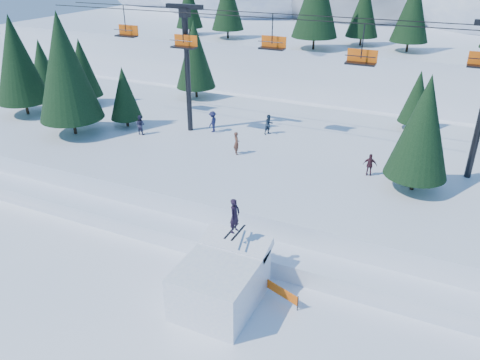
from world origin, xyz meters
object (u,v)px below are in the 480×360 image
at_px(jump_kicker, 221,281).
at_px(banner_far, 404,291).
at_px(chairlift, 319,62).
at_px(banner_near, 277,289).

height_order(jump_kicker, banner_far, jump_kicker).
bearing_deg(jump_kicker, chairlift, 90.46).
bearing_deg(chairlift, jump_kicker, -89.54).
distance_m(jump_kicker, banner_far, 9.58).
distance_m(chairlift, banner_near, 17.10).
relative_size(jump_kicker, banner_far, 1.97).
height_order(chairlift, banner_far, chairlift).
bearing_deg(banner_near, jump_kicker, -148.33).
xyz_separation_m(chairlift, banner_far, (8.70, -11.78, -8.78)).
xyz_separation_m(jump_kicker, banner_far, (8.57, 4.20, -0.84)).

